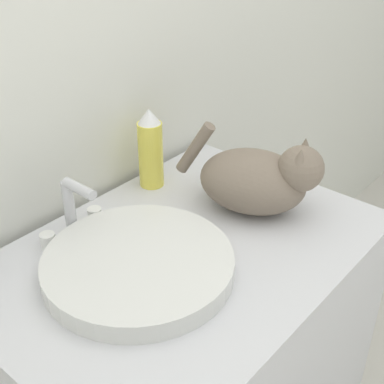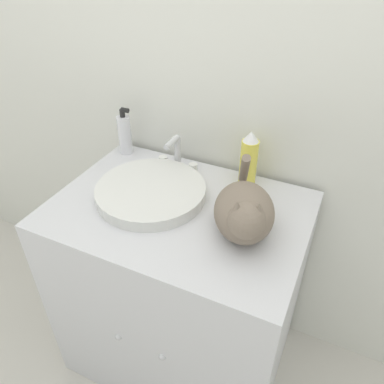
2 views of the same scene
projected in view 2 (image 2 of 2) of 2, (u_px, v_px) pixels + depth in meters
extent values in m
cube|color=silver|center=(222.00, 48.00, 1.23)|extent=(6.00, 0.05, 2.50)
cube|color=silver|center=(181.00, 290.00, 1.47)|extent=(0.84, 0.59, 0.82)
sphere|color=silver|center=(118.00, 337.00, 1.26)|extent=(0.02, 0.02, 0.02)
sphere|color=silver|center=(162.00, 357.00, 1.20)|extent=(0.02, 0.02, 0.02)
cylinder|color=silver|center=(151.00, 192.00, 1.27)|extent=(0.38, 0.38, 0.04)
cylinder|color=silver|center=(178.00, 153.00, 1.40)|extent=(0.02, 0.02, 0.13)
cylinder|color=silver|center=(172.00, 142.00, 1.33)|extent=(0.02, 0.08, 0.02)
cylinder|color=white|center=(163.00, 160.00, 1.45)|extent=(0.03, 0.03, 0.03)
cylinder|color=white|center=(193.00, 168.00, 1.40)|extent=(0.03, 0.03, 0.03)
ellipsoid|color=#7A6B5B|center=(244.00, 211.00, 1.11)|extent=(0.25, 0.29, 0.14)
sphere|color=#7A6B5B|center=(247.00, 221.00, 0.99)|extent=(0.13, 0.13, 0.10)
cone|color=#7A6B5B|center=(237.00, 208.00, 0.97)|extent=(0.05, 0.05, 0.04)
cone|color=#7A6B5B|center=(259.00, 209.00, 0.96)|extent=(0.05, 0.05, 0.04)
cylinder|color=#7A6B5B|center=(244.00, 169.00, 1.18)|extent=(0.06, 0.10, 0.14)
cylinder|color=silver|center=(125.00, 135.00, 1.49)|extent=(0.05, 0.05, 0.16)
cylinder|color=black|center=(122.00, 113.00, 1.43)|extent=(0.02, 0.02, 0.03)
cylinder|color=black|center=(125.00, 110.00, 1.42)|extent=(0.03, 0.02, 0.02)
cylinder|color=#EADB4C|center=(248.00, 162.00, 1.31)|extent=(0.06, 0.06, 0.17)
cone|color=white|center=(251.00, 136.00, 1.25)|extent=(0.05, 0.05, 0.04)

